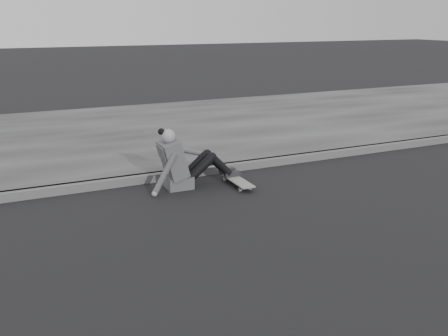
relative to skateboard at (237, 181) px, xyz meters
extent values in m
plane|color=black|center=(1.19, -1.90, -0.07)|extent=(80.00, 80.00, 0.00)
cube|color=#525252|center=(1.19, 0.68, -0.01)|extent=(24.00, 0.16, 0.12)
cube|color=#3B3B3B|center=(1.19, 3.70, -0.01)|extent=(24.00, 6.00, 0.12)
cylinder|color=gray|center=(-0.07, -0.26, -0.04)|extent=(0.03, 0.05, 0.05)
cylinder|color=gray|center=(0.08, -0.26, -0.04)|extent=(0.03, 0.05, 0.05)
cylinder|color=gray|center=(-0.07, 0.26, -0.04)|extent=(0.03, 0.05, 0.05)
cylinder|color=gray|center=(0.08, 0.26, -0.04)|extent=(0.03, 0.05, 0.05)
cube|color=#2D2D30|center=(0.00, -0.26, -0.02)|extent=(0.16, 0.04, 0.03)
cube|color=#2D2D30|center=(0.00, 0.26, -0.02)|extent=(0.16, 0.04, 0.03)
cube|color=slate|center=(0.00, 0.00, 0.01)|extent=(0.20, 0.78, 0.02)
cube|color=#49494B|center=(-0.80, 0.25, 0.02)|extent=(0.36, 0.34, 0.18)
cube|color=#49494B|center=(-0.87, 0.25, 0.36)|extent=(0.37, 0.40, 0.57)
cube|color=#49494B|center=(-1.00, 0.25, 0.48)|extent=(0.14, 0.30, 0.20)
cylinder|color=gray|center=(-0.92, 0.25, 0.60)|extent=(0.09, 0.09, 0.08)
sphere|color=gray|center=(-0.93, 0.25, 0.69)|extent=(0.20, 0.20, 0.20)
sphere|color=black|center=(-1.02, 0.27, 0.76)|extent=(0.09, 0.09, 0.09)
cylinder|color=black|center=(-0.48, 0.16, 0.21)|extent=(0.43, 0.13, 0.39)
cylinder|color=black|center=(-0.48, 0.34, 0.21)|extent=(0.43, 0.13, 0.39)
cylinder|color=black|center=(-0.18, 0.16, 0.21)|extent=(0.35, 0.11, 0.36)
cylinder|color=black|center=(-0.18, 0.34, 0.21)|extent=(0.35, 0.11, 0.36)
sphere|color=black|center=(-0.32, 0.16, 0.35)|extent=(0.13, 0.13, 0.13)
sphere|color=black|center=(-0.32, 0.34, 0.35)|extent=(0.13, 0.13, 0.13)
cube|color=#242424|center=(0.00, 0.16, 0.05)|extent=(0.24, 0.08, 0.07)
cube|color=#242424|center=(0.00, 0.34, 0.05)|extent=(0.24, 0.08, 0.07)
cylinder|color=#49494B|center=(-1.07, 0.04, 0.22)|extent=(0.38, 0.08, 0.58)
sphere|color=gray|center=(-1.22, 0.03, -0.03)|extent=(0.08, 0.08, 0.08)
cylinder|color=#49494B|center=(-0.63, 0.41, 0.42)|extent=(0.48, 0.08, 0.21)
camera|label=1|loc=(-2.98, -6.12, 2.24)|focal=40.00mm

